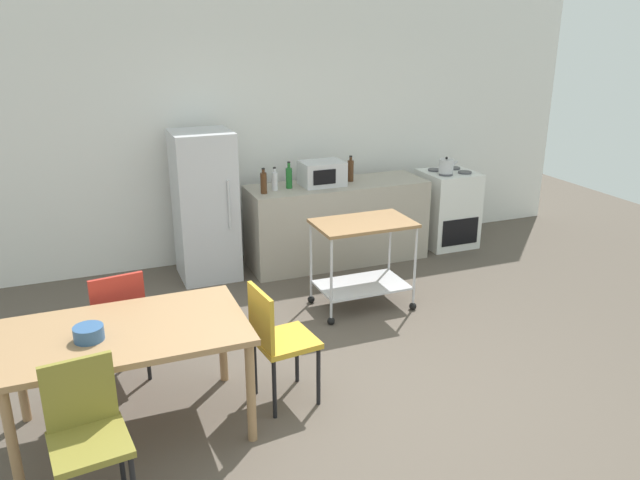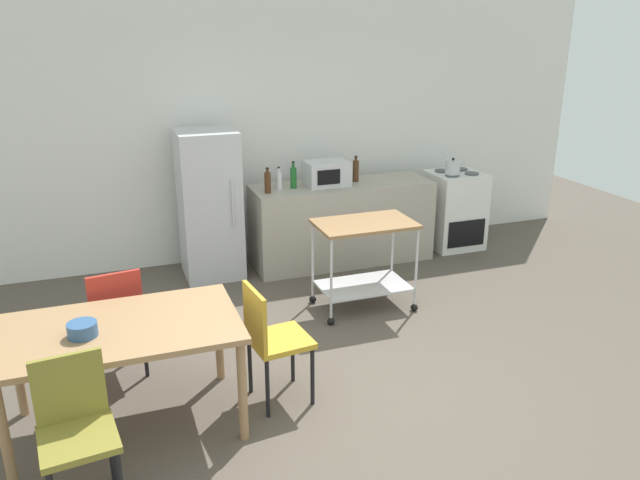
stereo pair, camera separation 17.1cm
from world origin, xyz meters
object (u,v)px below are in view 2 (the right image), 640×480
chair_mustard (271,336)px  chair_olive (76,425)px  stove_oven (454,210)px  kettle (453,167)px  bottle_vinegar (268,182)px  bottle_soda (356,171)px  microwave (327,173)px  chair_red (115,314)px  bottle_sesame_oil (279,180)px  refrigerator (209,205)px  fruit_bowl (82,330)px  kitchen_cart (364,251)px  dining_table (121,337)px  bottle_hot_sauce (293,177)px

chair_mustard → chair_olive: 1.42m
chair_mustard → stove_oven: size_ratio=0.97×
kettle → bottle_vinegar: bearing=-179.5°
chair_olive → bottle_soda: (2.95, 3.09, 0.51)m
bottle_vinegar → microwave: bearing=8.4°
chair_red → bottle_sesame_oil: bottle_sesame_oil is taller
refrigerator → fruit_bowl: (-1.25, -2.55, 0.02)m
kitchen_cart → bottle_vinegar: (-0.61, 1.11, 0.44)m
bottle_sesame_oil → kettle: (2.06, -0.06, -0.00)m
chair_red → bottle_vinegar: bearing=-143.6°
chair_olive → bottle_vinegar: (1.90, 2.95, 0.50)m
kitchen_cart → bottle_sesame_oil: bottle_sesame_oil is taller
dining_table → stove_oven: stove_oven is taller
bottle_sesame_oil → chair_olive: bearing=-124.1°
dining_table → refrigerator: (1.03, 2.49, 0.10)m
chair_mustard → bottle_hot_sauce: (0.94, 2.44, 0.50)m
dining_table → microwave: (2.30, 2.39, 0.36)m
refrigerator → kettle: refrigerator is taller
chair_olive → kettle: size_ratio=3.71×
chair_olive → bottle_hot_sauce: bottle_hot_sauce is taller
chair_red → chair_olive: (-0.27, -1.34, 0.00)m
bottle_hot_sauce → refrigerator: bearing=174.3°
bottle_hot_sauce → chair_olive: bearing=-125.9°
bottle_sesame_oil → microwave: (0.54, 0.03, 0.03)m
bottle_soda → bottle_hot_sauce: bearing=-177.2°
chair_olive → bottle_sesame_oil: (2.04, 3.02, 0.49)m
dining_table → fruit_bowl: fruit_bowl is taller
chair_red → stove_oven: bearing=-164.6°
chair_olive → bottle_hot_sauce: (2.21, 3.06, 0.50)m
chair_mustard → dining_table: bearing=81.3°
chair_red → stove_oven: stove_oven is taller
dining_table → stove_oven: bearing=31.5°
bottle_hot_sauce → fruit_bowl: bottle_hot_sauce is taller
kettle → bottle_soda: bearing=173.7°
microwave → bottle_soda: size_ratio=1.61×
chair_red → chair_mustard: (1.01, -0.72, 0.00)m
dining_table → refrigerator: bearing=67.5°
dining_table → chair_red: size_ratio=1.69×
chair_olive → kettle: 5.08m
chair_mustard → kettle: bearing=-57.0°
bottle_hot_sauce → bottle_soda: 0.73m
chair_olive → fruit_bowl: chair_olive is taller
chair_red → microwave: 2.93m
dining_table → bottle_vinegar: (1.61, 2.29, 0.34)m
kettle → microwave: bearing=176.8°
chair_mustard → chair_olive: size_ratio=1.00×
stove_oven → microwave: microwave is taller
chair_olive → kettle: bearing=29.0°
stove_oven → bottle_sesame_oil: bottle_sesame_oil is taller
chair_olive → kitchen_cart: chair_olive is taller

